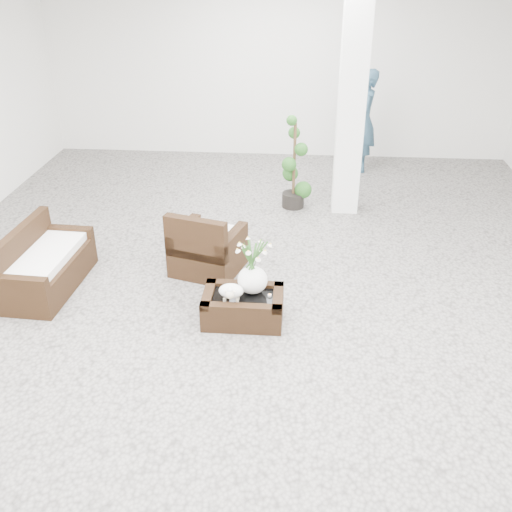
# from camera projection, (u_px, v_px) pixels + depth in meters

# --- Properties ---
(ground) EXTENTS (11.00, 11.00, 0.00)m
(ground) POSITION_uv_depth(u_px,v_px,m) (257.00, 297.00, 7.17)
(ground) COLOR gray
(ground) RESTS_ON ground
(column) EXTENTS (0.40, 0.40, 3.50)m
(column) POSITION_uv_depth(u_px,v_px,m) (352.00, 100.00, 8.72)
(column) COLOR white
(column) RESTS_ON ground
(coffee_table) EXTENTS (0.90, 0.60, 0.31)m
(coffee_table) POSITION_uv_depth(u_px,v_px,m) (243.00, 308.00, 6.68)
(coffee_table) COLOR #331F0F
(coffee_table) RESTS_ON ground
(sheep_figurine) EXTENTS (0.28, 0.23, 0.21)m
(sheep_figurine) POSITION_uv_depth(u_px,v_px,m) (231.00, 292.00, 6.47)
(sheep_figurine) COLOR white
(sheep_figurine) RESTS_ON coffee_table
(planter_narcissus) EXTENTS (0.44, 0.44, 0.80)m
(planter_narcissus) POSITION_uv_depth(u_px,v_px,m) (252.00, 261.00, 6.49)
(planter_narcissus) COLOR white
(planter_narcissus) RESTS_ON coffee_table
(tealight) EXTENTS (0.04, 0.04, 0.03)m
(tealight) POSITION_uv_depth(u_px,v_px,m) (270.00, 295.00, 6.59)
(tealight) COLOR white
(tealight) RESTS_ON coffee_table
(armchair) EXTENTS (1.01, 0.98, 0.87)m
(armchair) POSITION_uv_depth(u_px,v_px,m) (208.00, 240.00, 7.57)
(armchair) COLOR #331F0F
(armchair) RESTS_ON ground
(loveseat) EXTENTS (0.78, 1.49, 0.78)m
(loveseat) POSITION_uv_depth(u_px,v_px,m) (45.00, 260.00, 7.20)
(loveseat) COLOR #331F0F
(loveseat) RESTS_ON ground
(topiary) EXTENTS (0.40, 0.40, 1.49)m
(topiary) POSITION_uv_depth(u_px,v_px,m) (294.00, 163.00, 9.27)
(topiary) COLOR #1E4917
(topiary) RESTS_ON ground
(shopper) EXTENTS (0.45, 0.68, 1.86)m
(shopper) POSITION_uv_depth(u_px,v_px,m) (364.00, 121.00, 10.75)
(shopper) COLOR #2C4B62
(shopper) RESTS_ON ground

